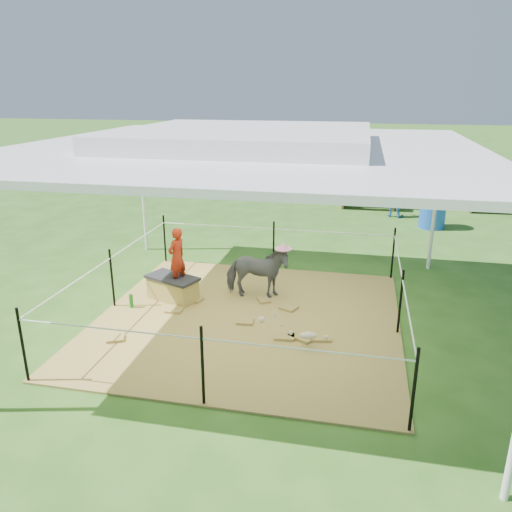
% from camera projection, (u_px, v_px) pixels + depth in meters
% --- Properties ---
extents(ground, '(90.00, 90.00, 0.00)m').
position_uv_depth(ground, '(248.00, 320.00, 7.76)').
color(ground, '#2D5919').
rests_on(ground, ground).
extents(hay_patch, '(4.60, 4.60, 0.03)m').
position_uv_depth(hay_patch, '(248.00, 319.00, 7.76)').
color(hay_patch, brown).
rests_on(hay_patch, ground).
extents(canopy_tent, '(6.30, 6.30, 2.90)m').
position_uv_depth(canopy_tent, '(247.00, 144.00, 6.90)').
color(canopy_tent, silver).
rests_on(canopy_tent, ground).
extents(rope_fence, '(4.54, 4.54, 1.00)m').
position_uv_depth(rope_fence, '(248.00, 281.00, 7.56)').
color(rope_fence, black).
rests_on(rope_fence, ground).
extents(straw_bale, '(0.92, 0.69, 0.37)m').
position_uv_depth(straw_bale, '(173.00, 289.00, 8.38)').
color(straw_bale, olive).
rests_on(straw_bale, hay_patch).
extents(dark_cloth, '(0.99, 0.75, 0.05)m').
position_uv_depth(dark_cloth, '(172.00, 278.00, 8.31)').
color(dark_cloth, black).
rests_on(dark_cloth, straw_bale).
extents(woman, '(0.35, 0.42, 0.99)m').
position_uv_depth(woman, '(177.00, 251.00, 8.14)').
color(woman, '#A92310').
rests_on(woman, straw_bale).
extents(green_bottle, '(0.08, 0.08, 0.23)m').
position_uv_depth(green_bottle, '(131.00, 301.00, 8.09)').
color(green_bottle, '#186E1A').
rests_on(green_bottle, hay_patch).
extents(pony, '(1.11, 0.61, 0.90)m').
position_uv_depth(pony, '(257.00, 272.00, 8.38)').
color(pony, '#4D4D52').
rests_on(pony, hay_patch).
extents(pink_hat, '(0.28, 0.28, 0.13)m').
position_uv_depth(pink_hat, '(257.00, 243.00, 8.21)').
color(pink_hat, pink).
rests_on(pink_hat, pony).
extents(foal, '(0.83, 0.55, 0.43)m').
position_uv_depth(foal, '(308.00, 334.00, 6.80)').
color(foal, '#C6B891').
rests_on(foal, hay_patch).
extents(trash_barrel, '(0.66, 0.66, 1.00)m').
position_uv_depth(trash_barrel, '(433.00, 209.00, 12.68)').
color(trash_barrel, blue).
rests_on(trash_barrel, ground).
extents(picnic_table_near, '(1.89, 1.38, 0.78)m').
position_uv_depth(picnic_table_near, '(368.00, 193.00, 15.07)').
color(picnic_table_near, '#55311D').
rests_on(picnic_table_near, ground).
extents(picnic_table_far, '(1.80, 1.35, 0.72)m').
position_uv_depth(picnic_table_far, '(491.00, 198.00, 14.59)').
color(picnic_table_far, '#522E1C').
rests_on(picnic_table_far, ground).
extents(distant_person, '(0.70, 0.63, 1.18)m').
position_uv_depth(distant_person, '(395.00, 195.00, 13.77)').
color(distant_person, '#3278BD').
rests_on(distant_person, ground).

